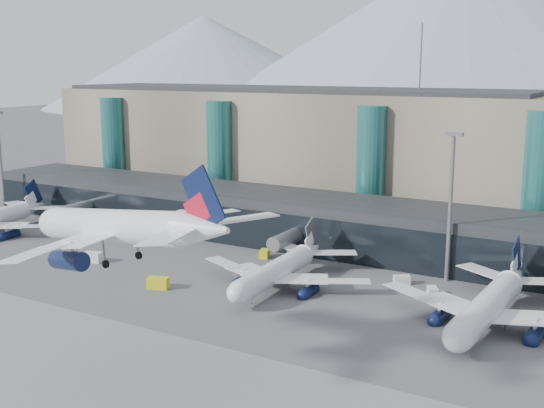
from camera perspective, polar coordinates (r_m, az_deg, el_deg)
The scene contains 16 objects.
ground at distance 95.64m, azimuth -12.30°, elevation -11.17°, with size 900.00×900.00×0.00m, color #515154.
runway_strip at distance 86.26m, azimuth -19.22°, elevation -14.15°, with size 400.00×40.00×0.04m, color slate.
runway_markings at distance 86.25m, azimuth -19.22°, elevation -14.14°, with size 128.00×1.00×0.02m.
concourse at distance 139.91m, azimuth 3.71°, elevation -1.51°, with size 170.00×27.00×10.00m.
terminal_main at distance 177.77m, azimuth 1.20°, elevation 4.73°, with size 130.00×30.00×31.00m.
teal_towers at distance 159.27m, azimuth 1.56°, elevation 3.42°, with size 116.40×19.40×46.00m.
lightmast_left at distance 179.50m, azimuth -21.78°, elevation 3.65°, with size 3.00×1.20×25.60m.
lightmast_mid at distance 118.53m, azimuth 14.71°, elevation 0.42°, with size 3.00×1.20×25.60m.
hero_jet at distance 77.25m, azimuth -11.71°, elevation -1.26°, with size 34.15×33.75×11.03m.
jet_parked_mid at distance 115.45m, azimuth 0.97°, elevation -4.82°, with size 32.70×31.88×10.54m.
jet_parked_right at distance 103.83m, azimuth 18.08°, elevation -7.09°, with size 35.69×34.80×11.50m.
veh_a at distance 133.26m, azimuth -14.76°, elevation -4.32°, with size 3.40×1.91×1.91m, color silver.
veh_b at distance 131.77m, azimuth -0.63°, elevation -4.19°, with size 2.72×1.68×1.57m, color #D0CB18.
veh_d at distance 118.26m, azimuth 10.80°, elevation -6.25°, with size 2.71×1.45×1.55m, color silver.
veh_g at distance 113.56m, azimuth 13.27°, elevation -7.14°, with size 2.50×1.46×1.46m, color silver.
veh_h at distance 115.52m, azimuth -9.51°, elevation -6.54°, with size 3.47×1.82×1.92m, color #D0CB18.
Camera 1 is at (60.62, -64.37, 36.47)m, focal length 45.00 mm.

